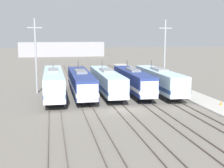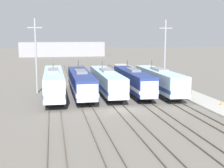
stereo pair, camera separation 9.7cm
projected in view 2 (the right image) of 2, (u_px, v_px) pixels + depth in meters
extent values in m
plane|color=#666059|center=(120.00, 109.00, 40.72)|extent=(400.00, 400.00, 0.00)
cube|color=#4C4238|center=(49.00, 111.00, 39.00)|extent=(0.07, 120.00, 0.15)
cube|color=#4C4238|center=(61.00, 111.00, 39.27)|extent=(0.07, 120.00, 0.15)
cube|color=#4C4238|center=(83.00, 110.00, 39.79)|extent=(0.07, 120.00, 0.15)
cube|color=#4C4238|center=(94.00, 109.00, 40.06)|extent=(0.07, 120.00, 0.15)
cube|color=#4C4238|center=(115.00, 108.00, 40.58)|extent=(0.07, 120.00, 0.15)
cube|color=#4C4238|center=(126.00, 108.00, 40.85)|extent=(0.07, 120.00, 0.15)
cube|color=#4C4238|center=(146.00, 107.00, 41.37)|extent=(0.07, 120.00, 0.15)
cube|color=#4C4238|center=(156.00, 107.00, 41.63)|extent=(0.07, 120.00, 0.15)
cube|color=#4C4238|center=(176.00, 106.00, 42.15)|extent=(0.07, 120.00, 0.15)
cube|color=#4C4238|center=(186.00, 105.00, 42.42)|extent=(0.07, 120.00, 0.15)
cube|color=#232326|center=(54.00, 100.00, 43.65)|extent=(2.41, 4.30, 0.95)
cube|color=#232326|center=(54.00, 89.00, 53.12)|extent=(2.41, 4.30, 0.95)
cube|color=#9EBCCC|center=(54.00, 81.00, 48.07)|extent=(2.83, 19.52, 3.06)
cube|color=navy|center=(54.00, 85.00, 48.16)|extent=(2.87, 19.56, 0.55)
cube|color=silver|center=(54.00, 93.00, 39.39)|extent=(2.61, 1.75, 2.60)
cube|color=black|center=(54.00, 90.00, 38.53)|extent=(2.22, 0.08, 0.73)
cube|color=gray|center=(53.00, 70.00, 47.80)|extent=(1.56, 4.88, 0.35)
cylinder|color=#38383D|center=(53.00, 66.00, 51.93)|extent=(0.12, 0.12, 0.84)
cube|color=black|center=(84.00, 99.00, 44.87)|extent=(2.54, 4.16, 0.95)
cube|color=black|center=(79.00, 88.00, 54.04)|extent=(2.54, 4.16, 0.95)
cube|color=navy|center=(81.00, 81.00, 49.17)|extent=(2.98, 18.89, 2.76)
cube|color=silver|center=(81.00, 85.00, 49.25)|extent=(3.02, 18.93, 0.50)
cube|color=silver|center=(87.00, 92.00, 40.96)|extent=(2.75, 2.10, 2.35)
cube|color=black|center=(88.00, 89.00, 39.94)|extent=(2.33, 0.08, 0.66)
cube|color=slate|center=(81.00, 71.00, 48.92)|extent=(1.64, 4.72, 0.35)
cylinder|color=#38383D|center=(78.00, 65.00, 52.86)|extent=(0.12, 0.12, 1.55)
cube|color=#232326|center=(112.00, 97.00, 46.28)|extent=(2.50, 4.24, 0.95)
cube|color=#232326|center=(102.00, 86.00, 55.64)|extent=(2.50, 4.24, 0.95)
cube|color=#9EBCCC|center=(106.00, 80.00, 50.67)|extent=(2.94, 19.29, 2.78)
cube|color=navy|center=(106.00, 83.00, 50.76)|extent=(2.98, 19.33, 0.50)
cube|color=silver|center=(117.00, 90.00, 42.19)|extent=(2.70, 1.95, 2.36)
cube|color=black|center=(119.00, 88.00, 41.24)|extent=(2.30, 0.08, 0.66)
cube|color=gray|center=(106.00, 70.00, 50.43)|extent=(1.62, 4.82, 0.35)
cylinder|color=#38383D|center=(102.00, 65.00, 54.46)|extent=(0.12, 0.12, 1.38)
cube|color=black|center=(140.00, 96.00, 46.65)|extent=(2.30, 3.89, 0.95)
cube|color=black|center=(126.00, 87.00, 55.22)|extent=(2.30, 3.89, 0.95)
cube|color=navy|center=(133.00, 80.00, 50.64)|extent=(2.70, 17.66, 2.85)
cube|color=silver|center=(133.00, 83.00, 50.73)|extent=(2.74, 17.70, 0.51)
cube|color=silver|center=(147.00, 89.00, 42.98)|extent=(2.48, 2.00, 2.43)
cube|color=black|center=(149.00, 86.00, 42.00)|extent=(2.11, 0.08, 0.68)
cube|color=slate|center=(133.00, 70.00, 50.39)|extent=(1.49, 4.42, 0.35)
cylinder|color=#38383D|center=(127.00, 64.00, 54.08)|extent=(0.12, 0.12, 1.39)
cube|color=#232326|center=(168.00, 96.00, 46.78)|extent=(2.56, 3.89, 0.95)
cube|color=#232326|center=(150.00, 87.00, 55.37)|extent=(2.56, 3.89, 0.95)
cube|color=#9EBCCC|center=(159.00, 79.00, 50.77)|extent=(3.01, 17.70, 2.92)
cube|color=navy|center=(159.00, 83.00, 50.86)|extent=(3.05, 17.74, 0.53)
cube|color=silver|center=(179.00, 89.00, 42.97)|extent=(2.77, 1.73, 2.48)
cube|color=black|center=(181.00, 86.00, 42.12)|extent=(2.36, 0.08, 0.70)
cube|color=gray|center=(159.00, 69.00, 50.52)|extent=(1.66, 4.42, 0.35)
cylinder|color=#38383D|center=(152.00, 64.00, 54.22)|extent=(0.12, 0.12, 1.29)
cylinder|color=gray|center=(36.00, 56.00, 50.71)|extent=(0.31, 0.31, 12.18)
cube|color=gray|center=(35.00, 28.00, 49.99)|extent=(2.36, 0.16, 0.16)
cylinder|color=gray|center=(165.00, 55.00, 54.84)|extent=(0.31, 0.31, 12.18)
cube|color=gray|center=(166.00, 28.00, 54.12)|extent=(2.36, 0.16, 0.16)
cube|color=#A8A59E|center=(210.00, 104.00, 43.07)|extent=(4.00, 120.00, 0.28)
cone|color=orange|center=(221.00, 103.00, 41.62)|extent=(0.38, 0.38, 0.52)
cube|color=gray|center=(62.00, 49.00, 141.19)|extent=(37.49, 8.59, 6.36)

